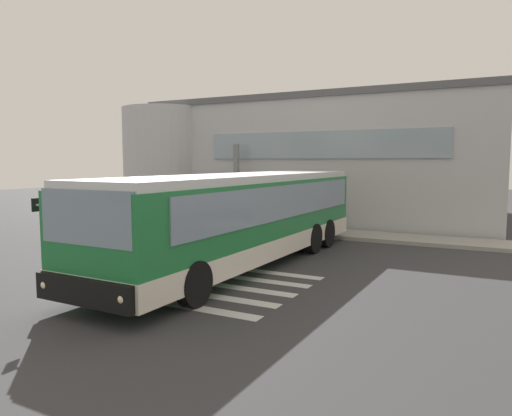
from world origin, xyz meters
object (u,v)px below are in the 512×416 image
at_px(entry_support_column, 237,184).
at_px(passenger_near_column, 248,205).
at_px(safety_bollard_yellow, 246,223).
at_px(bus_main_foreground, 242,220).
at_px(passenger_by_doorway, 265,207).

distance_m(entry_support_column, passenger_near_column, 1.28).
height_order(passenger_near_column, safety_bollard_yellow, passenger_near_column).
distance_m(bus_main_foreground, passenger_near_column, 7.81).
relative_size(entry_support_column, safety_bollard_yellow, 4.14).
relative_size(bus_main_foreground, safety_bollard_yellow, 13.35).
height_order(entry_support_column, bus_main_foreground, entry_support_column).
xyz_separation_m(bus_main_foreground, passenger_near_column, (-3.59, 6.93, -0.26)).
distance_m(entry_support_column, passenger_by_doorway, 2.21).
distance_m(passenger_near_column, passenger_by_doorway, 1.13).
relative_size(entry_support_column, bus_main_foreground, 0.31).
bearing_deg(safety_bollard_yellow, bus_main_foreground, -62.20).
distance_m(passenger_by_doorway, safety_bollard_yellow, 1.32).
bearing_deg(bus_main_foreground, entry_support_column, 121.08).
height_order(passenger_by_doorway, safety_bollard_yellow, passenger_by_doorway).
distance_m(entry_support_column, bus_main_foreground, 8.53).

